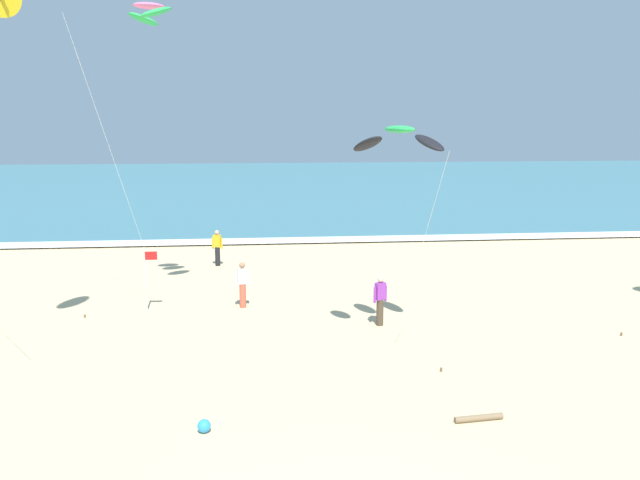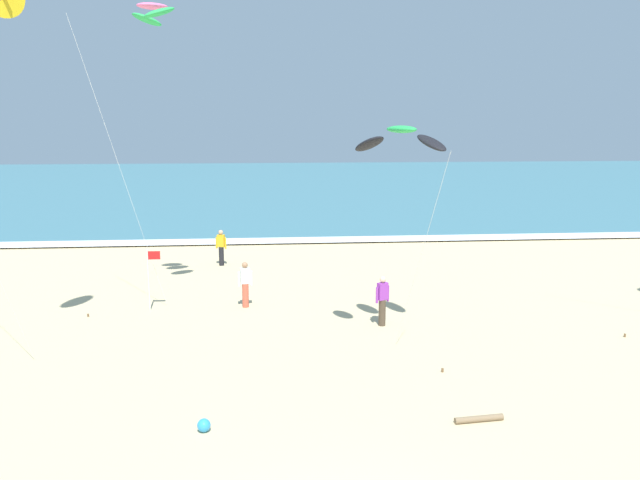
{
  "view_description": "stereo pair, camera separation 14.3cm",
  "coord_description": "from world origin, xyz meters",
  "px_view_note": "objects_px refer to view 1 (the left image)",
  "views": [
    {
      "loc": [
        -1.17,
        -7.55,
        6.36
      ],
      "look_at": [
        0.05,
        5.18,
        3.9
      ],
      "focal_mm": 35.27,
      "sensor_mm": 36.0,
      "label": 1
    },
    {
      "loc": [
        -1.03,
        -7.56,
        6.36
      ],
      "look_at": [
        0.05,
        5.18,
        3.9
      ],
      "focal_mm": 35.27,
      "sensor_mm": 36.0,
      "label": 2
    }
  ],
  "objects_px": {
    "kite_arc_emerald_near": "(399,139)",
    "bystander_purple_top": "(380,300)",
    "beach_ball": "(204,426)",
    "driftwood_log": "(479,418)",
    "kite_arc_rose_low": "(149,13)",
    "bystander_white_top": "(243,284)",
    "bystander_yellow_top": "(217,248)",
    "lifeguard_flag": "(147,274)"
  },
  "relations": [
    {
      "from": "kite_arc_rose_low",
      "to": "driftwood_log",
      "type": "xyz_separation_m",
      "value": [
        7.97,
        -9.2,
        -9.59
      ]
    },
    {
      "from": "kite_arc_emerald_near",
      "to": "kite_arc_rose_low",
      "type": "distance_m",
      "value": 9.27
    },
    {
      "from": "kite_arc_rose_low",
      "to": "bystander_purple_top",
      "type": "distance_m",
      "value": 11.64
    },
    {
      "from": "kite_arc_rose_low",
      "to": "bystander_white_top",
      "type": "relative_size",
      "value": 6.28
    },
    {
      "from": "beach_ball",
      "to": "driftwood_log",
      "type": "relative_size",
      "value": 0.26
    },
    {
      "from": "bystander_yellow_top",
      "to": "lifeguard_flag",
      "type": "bearing_deg",
      "value": -106.3
    },
    {
      "from": "kite_arc_rose_low",
      "to": "lifeguard_flag",
      "type": "relative_size",
      "value": 4.75
    },
    {
      "from": "bystander_purple_top",
      "to": "lifeguard_flag",
      "type": "xyz_separation_m",
      "value": [
        -7.48,
        2.24,
        0.45
      ]
    },
    {
      "from": "kite_arc_rose_low",
      "to": "beach_ball",
      "type": "xyz_separation_m",
      "value": [
        2.16,
        -9.13,
        -9.52
      ]
    },
    {
      "from": "lifeguard_flag",
      "to": "beach_ball",
      "type": "bearing_deg",
      "value": -73.46
    },
    {
      "from": "bystander_yellow_top",
      "to": "bystander_white_top",
      "type": "height_order",
      "value": "same"
    },
    {
      "from": "beach_ball",
      "to": "bystander_yellow_top",
      "type": "bearing_deg",
      "value": 92.54
    },
    {
      "from": "beach_ball",
      "to": "bystander_purple_top",
      "type": "bearing_deg",
      "value": 52.63
    },
    {
      "from": "kite_arc_emerald_near",
      "to": "bystander_purple_top",
      "type": "relative_size",
      "value": 3.9
    },
    {
      "from": "kite_arc_emerald_near",
      "to": "bystander_purple_top",
      "type": "bearing_deg",
      "value": 92.91
    },
    {
      "from": "bystander_purple_top",
      "to": "bystander_yellow_top",
      "type": "bearing_deg",
      "value": 122.55
    },
    {
      "from": "kite_arc_emerald_near",
      "to": "bystander_purple_top",
      "type": "height_order",
      "value": "kite_arc_emerald_near"
    },
    {
      "from": "kite_arc_emerald_near",
      "to": "bystander_white_top",
      "type": "bearing_deg",
      "value": 136.96
    },
    {
      "from": "bystander_yellow_top",
      "to": "driftwood_log",
      "type": "xyz_separation_m",
      "value": [
        6.49,
        -15.23,
        -0.74
      ]
    },
    {
      "from": "beach_ball",
      "to": "driftwood_log",
      "type": "distance_m",
      "value": 5.82
    },
    {
      "from": "lifeguard_flag",
      "to": "kite_arc_emerald_near",
      "type": "bearing_deg",
      "value": -27.99
    },
    {
      "from": "beach_ball",
      "to": "driftwood_log",
      "type": "height_order",
      "value": "beach_ball"
    },
    {
      "from": "kite_arc_rose_low",
      "to": "lifeguard_flag",
      "type": "distance_m",
      "value": 8.41
    },
    {
      "from": "kite_arc_emerald_near",
      "to": "kite_arc_rose_low",
      "type": "relative_size",
      "value": 0.62
    },
    {
      "from": "kite_arc_emerald_near",
      "to": "kite_arc_rose_low",
      "type": "bearing_deg",
      "value": 147.87
    },
    {
      "from": "bystander_white_top",
      "to": "driftwood_log",
      "type": "bearing_deg",
      "value": -59.34
    },
    {
      "from": "bystander_purple_top",
      "to": "bystander_white_top",
      "type": "height_order",
      "value": "same"
    },
    {
      "from": "driftwood_log",
      "to": "lifeguard_flag",
      "type": "bearing_deg",
      "value": 133.87
    },
    {
      "from": "bystander_purple_top",
      "to": "driftwood_log",
      "type": "distance_m",
      "value": 6.6
    },
    {
      "from": "bystander_white_top",
      "to": "driftwood_log",
      "type": "xyz_separation_m",
      "value": [
        5.23,
        -8.82,
        -0.74
      ]
    },
    {
      "from": "bystander_white_top",
      "to": "driftwood_log",
      "type": "height_order",
      "value": "bystander_white_top"
    },
    {
      "from": "kite_arc_emerald_near",
      "to": "driftwood_log",
      "type": "relative_size",
      "value": 5.71
    },
    {
      "from": "driftwood_log",
      "to": "kite_arc_rose_low",
      "type": "bearing_deg",
      "value": 130.92
    },
    {
      "from": "beach_ball",
      "to": "bystander_white_top",
      "type": "bearing_deg",
      "value": 86.17
    },
    {
      "from": "bystander_purple_top",
      "to": "lifeguard_flag",
      "type": "height_order",
      "value": "lifeguard_flag"
    },
    {
      "from": "kite_arc_rose_low",
      "to": "driftwood_log",
      "type": "distance_m",
      "value": 15.49
    },
    {
      "from": "bystander_white_top",
      "to": "beach_ball",
      "type": "distance_m",
      "value": 8.8
    },
    {
      "from": "kite_arc_emerald_near",
      "to": "beach_ball",
      "type": "xyz_separation_m",
      "value": [
        -5.0,
        -4.64,
        -5.69
      ]
    },
    {
      "from": "kite_arc_rose_low",
      "to": "beach_ball",
      "type": "distance_m",
      "value": 13.36
    },
    {
      "from": "kite_arc_rose_low",
      "to": "driftwood_log",
      "type": "height_order",
      "value": "kite_arc_rose_low"
    },
    {
      "from": "bystander_white_top",
      "to": "lifeguard_flag",
      "type": "relative_size",
      "value": 0.76
    },
    {
      "from": "kite_arc_rose_low",
      "to": "bystander_purple_top",
      "type": "height_order",
      "value": "kite_arc_rose_low"
    }
  ]
}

